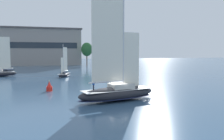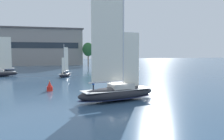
% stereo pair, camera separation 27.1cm
% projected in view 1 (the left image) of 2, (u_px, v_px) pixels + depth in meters
% --- Properties ---
extents(ground_plane, '(400.00, 400.00, 0.00)m').
position_uv_depth(ground_plane, '(118.00, 100.00, 31.18)').
color(ground_plane, '#385675').
extents(waterfront_building, '(46.40, 16.87, 19.47)m').
position_uv_depth(waterfront_building, '(37.00, 47.00, 116.78)').
color(waterfront_building, gray).
rests_on(waterfront_building, ground).
extents(tree_shore_left, '(5.88, 5.88, 12.10)m').
position_uv_depth(tree_shore_left, '(111.00, 49.00, 120.58)').
color(tree_shore_left, brown).
rests_on(tree_shore_left, ground).
extents(tree_shore_center, '(5.74, 5.74, 11.82)m').
position_uv_depth(tree_shore_center, '(87.00, 49.00, 112.51)').
color(tree_shore_center, brown).
rests_on(tree_shore_center, ground).
extents(sailboat_main, '(12.35, 5.85, 16.35)m').
position_uv_depth(sailboat_main, '(118.00, 92.00, 31.09)').
color(sailboat_main, '#232328').
rests_on(sailboat_main, ground).
extents(sailboat_moored_near_marina, '(5.69, 8.41, 11.32)m').
position_uv_depth(sailboat_moored_near_marina, '(130.00, 68.00, 83.18)').
color(sailboat_moored_near_marina, silver).
rests_on(sailboat_moored_near_marina, ground).
extents(sailboat_moored_far_slip, '(4.61, 6.71, 9.07)m').
position_uv_depth(sailboat_moored_far_slip, '(64.00, 74.00, 61.19)').
color(sailboat_moored_far_slip, '#232328').
rests_on(sailboat_moored_far_slip, ground).
extents(sailboat_moored_outer_mooring, '(8.38, 7.61, 12.19)m').
position_uv_depth(sailboat_moored_outer_mooring, '(5.00, 68.00, 82.44)').
color(sailboat_moored_outer_mooring, silver).
rests_on(sailboat_moored_outer_mooring, ground).
extents(channel_buoy, '(1.06, 1.06, 1.92)m').
position_uv_depth(channel_buoy, '(49.00, 87.00, 38.60)').
color(channel_buoy, red).
rests_on(channel_buoy, ground).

